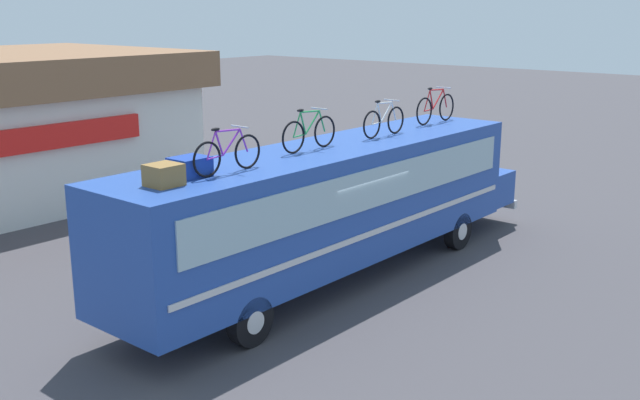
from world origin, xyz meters
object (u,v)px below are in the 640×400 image
Objects in this scene: bus at (337,201)px; rooftop_bicycle_4 at (436,108)px; luggage_bag_2 at (190,167)px; rooftop_bicycle_1 at (228,153)px; rooftop_bicycle_2 at (309,133)px; rooftop_bicycle_3 at (384,121)px; luggage_bag_1 at (164,175)px.

bus is 7.07× the size of rooftop_bicycle_4.
luggage_bag_2 is 0.39× the size of rooftop_bicycle_1.
rooftop_bicycle_2 is at bearing 7.40° from rooftop_bicycle_1.
luggage_bag_2 is at bearing 151.14° from rooftop_bicycle_1.
rooftop_bicycle_3 reaches higher than bus.
rooftop_bicycle_4 is (7.73, 0.39, 0.03)m from rooftop_bicycle_1.
luggage_bag_2 is 8.34m from rooftop_bicycle_4.
rooftop_bicycle_3 is (6.51, 0.10, 0.18)m from luggage_bag_1.
luggage_bag_2 reaches higher than bus.
luggage_bag_1 reaches higher than luggage_bag_2.
bus is 4.53m from rooftop_bicycle_4.
rooftop_bicycle_3 is at bearing -1.46° from luggage_bag_2.
rooftop_bicycle_4 reaches higher than rooftop_bicycle_3.
rooftop_bicycle_3 is at bearing -3.59° from rooftop_bicycle_2.
rooftop_bicycle_3 is (5.13, 0.19, 0.00)m from rooftop_bicycle_1.
rooftop_bicycle_1 is 1.02× the size of rooftop_bicycle_3.
rooftop_bicycle_1 reaches higher than luggage_bag_2.
rooftop_bicycle_2 is (4.03, 0.26, 0.19)m from luggage_bag_1.
rooftop_bicycle_4 reaches higher than luggage_bag_2.
rooftop_bicycle_1 is at bearing -177.11° from rooftop_bicycle_4.
luggage_bag_1 is 0.82m from luggage_bag_2.
bus is 5.12m from luggage_bag_1.
luggage_bag_2 is at bearing 179.29° from bus.
luggage_bag_1 is (-4.91, -0.20, 1.46)m from bus.
bus is at bearing -0.71° from luggage_bag_2.
luggage_bag_1 is 0.84× the size of luggage_bag_2.
bus is at bearing 2.33° from luggage_bag_1.
rooftop_bicycle_1 is (0.61, -0.34, 0.19)m from luggage_bag_2.
rooftop_bicycle_3 reaches higher than rooftop_bicycle_1.
rooftop_bicycle_2 is at bearing -179.47° from rooftop_bicycle_4.
rooftop_bicycle_3 reaches higher than luggage_bag_2.
rooftop_bicycle_3 is (2.48, -0.16, -0.01)m from rooftop_bicycle_2.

